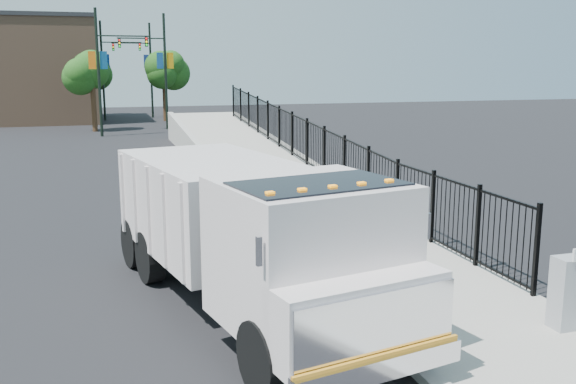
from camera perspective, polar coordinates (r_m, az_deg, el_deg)
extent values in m
plane|color=black|center=(13.54, 3.42, -8.34)|extent=(120.00, 120.00, 0.00)
cube|color=#9E998E|center=(12.64, 14.98, -9.89)|extent=(3.55, 12.00, 0.12)
cube|color=#ADAAA3|center=(11.78, 6.83, -11.06)|extent=(0.30, 12.00, 0.16)
cube|color=#9E998E|center=(29.08, -3.48, 2.27)|extent=(3.95, 24.06, 3.19)
cube|color=black|center=(25.52, 1.68, 3.07)|extent=(0.10, 28.00, 1.80)
cube|color=black|center=(12.38, -4.18, -7.28)|extent=(2.61, 7.57, 0.24)
cube|color=white|center=(9.89, 1.84, -5.36)|extent=(3.03, 2.91, 2.21)
cube|color=white|center=(8.98, 6.34, -10.93)|extent=(2.70, 1.29, 1.10)
cube|color=silver|center=(8.68, 7.91, -11.79)|extent=(2.50, 0.60, 0.94)
cube|color=silver|center=(8.84, 8.16, -15.27)|extent=(2.63, 0.73, 0.31)
cube|color=orange|center=(8.77, 8.19, -14.30)|extent=(2.60, 0.59, 0.07)
cube|color=black|center=(9.49, 2.70, -1.94)|extent=(2.67, 1.90, 0.94)
cube|color=white|center=(13.37, -6.79, -1.03)|extent=(3.54, 5.08, 1.88)
cube|color=silver|center=(8.20, -2.60, -5.29)|extent=(0.08, 0.08, 0.39)
cube|color=silver|center=(9.68, 12.28, -2.95)|extent=(0.08, 0.08, 0.39)
cube|color=orange|center=(8.59, -1.61, -0.18)|extent=(0.13, 0.11, 0.07)
cube|color=orange|center=(8.82, 1.27, 0.13)|extent=(0.13, 0.11, 0.07)
cube|color=orange|center=(9.08, 3.99, 0.42)|extent=(0.13, 0.11, 0.07)
cube|color=orange|center=(9.35, 6.56, 0.69)|extent=(0.13, 0.11, 0.07)
cube|color=orange|center=(9.64, 8.98, 0.94)|extent=(0.13, 0.11, 0.07)
cylinder|color=black|center=(9.16, -2.16, -14.54)|extent=(0.57, 1.15, 1.10)
cylinder|color=black|center=(10.31, 9.71, -11.67)|extent=(0.57, 1.15, 1.10)
cylinder|color=black|center=(13.90, -12.15, -5.66)|extent=(0.57, 1.15, 1.10)
cylinder|color=black|center=(14.68, -3.43, -4.51)|extent=(0.57, 1.15, 1.10)
cylinder|color=black|center=(15.03, -13.48, -4.44)|extent=(0.57, 1.15, 1.10)
cylinder|color=black|center=(15.75, -5.31, -3.44)|extent=(0.57, 1.15, 1.10)
imported|color=maroon|center=(13.20, 5.39, -4.03)|extent=(0.64, 0.80, 1.90)
cube|color=gray|center=(11.98, 23.69, -8.20)|extent=(0.55, 0.40, 1.25)
ellipsoid|color=silver|center=(13.72, 7.00, -7.39)|extent=(0.40, 0.40, 0.10)
cylinder|color=black|center=(42.81, -16.48, 10.10)|extent=(0.18, 0.18, 8.00)
cube|color=black|center=(42.88, -14.47, 13.28)|extent=(3.20, 0.08, 0.08)
cube|color=black|center=(42.96, -12.48, 12.90)|extent=(0.18, 0.22, 0.60)
cube|color=navy|center=(42.81, -16.07, 11.20)|extent=(0.45, 0.04, 1.10)
cube|color=orange|center=(42.80, -17.02, 11.15)|extent=(0.45, 0.04, 1.10)
cylinder|color=black|center=(46.49, -10.83, 10.42)|extent=(0.18, 0.18, 8.00)
cube|color=black|center=(46.38, -12.96, 13.18)|extent=(3.20, 0.08, 0.08)
cube|color=black|center=(46.29, -14.76, 12.66)|extent=(0.18, 0.22, 0.60)
cube|color=orange|center=(46.53, -10.43, 11.42)|extent=(0.45, 0.04, 1.10)
cube|color=navy|center=(46.45, -11.31, 11.39)|extent=(0.45, 0.04, 1.10)
cylinder|color=black|center=(55.17, -16.16, 10.28)|extent=(0.18, 0.18, 8.00)
cube|color=black|center=(55.24, -14.59, 12.75)|extent=(3.20, 0.08, 0.08)
cube|color=black|center=(55.31, -13.05, 12.46)|extent=(0.18, 0.22, 0.60)
cube|color=#0D3B98|center=(55.17, -15.83, 11.13)|extent=(0.45, 0.04, 1.10)
cube|color=orange|center=(55.16, -16.57, 11.09)|extent=(0.45, 0.04, 1.10)
cylinder|color=black|center=(57.17, -12.08, 10.49)|extent=(0.18, 0.18, 8.00)
cube|color=black|center=(57.08, -13.81, 12.73)|extent=(3.20, 0.08, 0.08)
cube|color=black|center=(57.00, -15.27, 12.31)|extent=(0.18, 0.22, 0.60)
cube|color=#CA4413|center=(57.19, -11.75, 11.31)|extent=(0.45, 0.04, 1.10)
cube|color=navy|center=(57.14, -12.47, 11.28)|extent=(0.45, 0.04, 1.10)
cylinder|color=#382314|center=(46.19, -16.87, 7.15)|extent=(0.36, 0.36, 3.20)
sphere|color=#194714|center=(46.10, -17.04, 10.12)|extent=(2.64, 2.64, 2.64)
cylinder|color=#382314|center=(53.52, -10.88, 7.93)|extent=(0.36, 0.36, 3.20)
sphere|color=#194714|center=(53.45, -10.98, 10.50)|extent=(2.53, 2.53, 2.53)
cylinder|color=#382314|center=(60.50, -16.90, 8.01)|extent=(0.36, 0.36, 3.20)
sphere|color=#194714|center=(60.43, -17.03, 10.28)|extent=(3.22, 3.22, 3.22)
cube|color=#8C664C|center=(56.15, -21.72, 9.94)|extent=(10.00, 10.00, 8.00)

